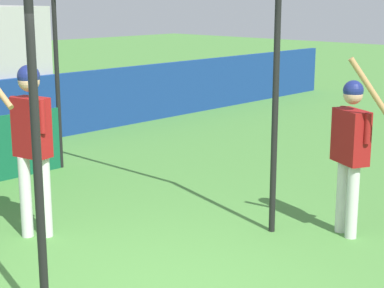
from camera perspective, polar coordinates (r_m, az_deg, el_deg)
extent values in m
cube|color=navy|center=(12.29, -16.31, 6.06)|extent=(0.45, 0.40, 0.10)
cylinder|color=black|center=(5.04, -13.55, -2.22)|extent=(0.07, 0.07, 2.66)
cylinder|color=black|center=(7.11, 7.38, 2.40)|extent=(0.07, 0.07, 2.66)
cylinder|color=black|center=(10.05, -11.88, 5.31)|extent=(0.07, 0.07, 2.66)
cylinder|color=silver|center=(7.29, -12.91, -4.60)|extent=(0.15, 0.15, 0.92)
cylinder|color=silver|center=(7.34, -14.57, -4.58)|extent=(0.15, 0.15, 0.92)
cube|color=maroon|center=(7.12, -14.08, 1.45)|extent=(0.29, 0.44, 0.65)
sphere|color=tan|center=(7.04, -14.30, 5.45)|extent=(0.23, 0.23, 0.23)
sphere|color=navy|center=(7.04, -14.33, 5.87)|extent=(0.24, 0.24, 0.24)
cylinder|color=maroon|center=(6.92, -13.18, 2.41)|extent=(0.08, 0.08, 0.36)
cylinder|color=maroon|center=(7.22, -15.52, 2.71)|extent=(0.08, 0.08, 0.36)
sphere|color=#AD7F4C|center=(7.24, -14.90, 3.81)|extent=(0.08, 0.08, 0.08)
cylinder|color=silver|center=(7.46, 13.20, -4.56)|extent=(0.17, 0.17, 0.84)
cylinder|color=silver|center=(7.30, 14.07, -5.00)|extent=(0.17, 0.17, 0.84)
cube|color=maroon|center=(7.20, 13.93, 0.65)|extent=(0.40, 0.50, 0.59)
sphere|color=tan|center=(7.12, 14.13, 4.27)|extent=(0.21, 0.21, 0.21)
sphere|color=navy|center=(7.11, 14.15, 4.64)|extent=(0.22, 0.22, 0.22)
cylinder|color=maroon|center=(7.39, 13.22, 2.05)|extent=(0.09, 0.09, 0.33)
cylinder|color=maroon|center=(7.00, 15.33, 1.34)|extent=(0.09, 0.09, 0.33)
cylinder|color=#AD7F4C|center=(6.81, 15.81, 4.37)|extent=(0.38, 0.46, 0.74)
sphere|color=#AD7F4C|center=(7.11, 15.28, 1.87)|extent=(0.08, 0.08, 0.08)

